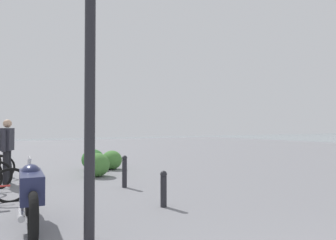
% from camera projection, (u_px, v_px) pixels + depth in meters
% --- Properties ---
extents(lamppost, '(0.98, 0.28, 4.29)m').
position_uv_depth(lamppost, '(90.00, 27.00, 4.09)').
color(lamppost, '#232328').
rests_on(lamppost, ground).
extents(motorcycle, '(2.17, 0.44, 1.06)m').
position_uv_depth(motorcycle, '(31.00, 193.00, 4.81)').
color(motorcycle, black).
rests_on(motorcycle, ground).
extents(pedestrian, '(0.58, 0.37, 1.71)m').
position_uv_depth(pedestrian, '(7.00, 146.00, 8.34)').
color(pedestrian, black).
rests_on(pedestrian, ground).
extents(bollard_near, '(0.13, 0.13, 0.68)m').
position_uv_depth(bollard_near, '(164.00, 188.00, 5.91)').
color(bollard_near, '#232328').
rests_on(bollard_near, ground).
extents(bollard_mid, '(0.13, 0.13, 0.80)m').
position_uv_depth(bollard_mid, '(125.00, 171.00, 7.80)').
color(bollard_mid, '#232328').
rests_on(bollard_mid, ground).
extents(shrub_low, '(0.78, 0.70, 0.67)m').
position_uv_depth(shrub_low, '(112.00, 160.00, 11.10)').
color(shrub_low, '#477F38').
rests_on(shrub_low, ground).
extents(shrub_round, '(0.84, 0.76, 0.72)m').
position_uv_depth(shrub_round, '(97.00, 165.00, 9.49)').
color(shrub_round, '#477F38').
rests_on(shrub_round, ground).
extents(shrub_wide, '(0.86, 0.77, 0.73)m').
position_uv_depth(shrub_wide, '(93.00, 160.00, 10.91)').
color(shrub_wide, '#387533').
rests_on(shrub_wide, ground).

